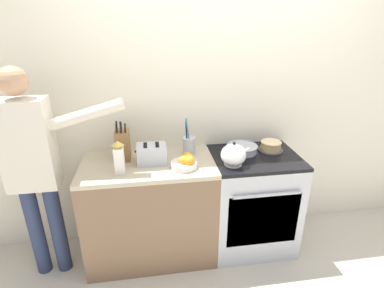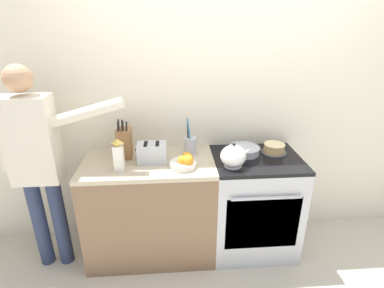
{
  "view_description": "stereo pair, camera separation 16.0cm",
  "coord_description": "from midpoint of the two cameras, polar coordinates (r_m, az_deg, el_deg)",
  "views": [
    {
      "loc": [
        -0.59,
        -1.84,
        1.93
      ],
      "look_at": [
        -0.27,
        0.26,
        1.03
      ],
      "focal_mm": 28.0,
      "sensor_mm": 36.0,
      "label": 1
    },
    {
      "loc": [
        -0.43,
        -1.86,
        1.93
      ],
      "look_at": [
        -0.27,
        0.26,
        1.03
      ],
      "focal_mm": 28.0,
      "sensor_mm": 36.0,
      "label": 2
    }
  ],
  "objects": [
    {
      "name": "wall_back",
      "position": [
        2.58,
        7.34,
        8.63
      ],
      "size": [
        8.0,
        0.04,
        2.6
      ],
      "color": "silver",
      "rests_on": "ground_plane"
    },
    {
      "name": "fruit_bowl",
      "position": [
        2.26,
        0.66,
        -3.37
      ],
      "size": [
        0.2,
        0.2,
        0.11
      ],
      "color": "silver",
      "rests_on": "counter_cabinet"
    },
    {
      "name": "layer_cake",
      "position": [
        2.62,
        17.07,
        -0.88
      ],
      "size": [
        0.21,
        0.21,
        0.08
      ],
      "color": "#4C4C51",
      "rests_on": "stove_range"
    },
    {
      "name": "milk_carton",
      "position": [
        2.23,
        -11.82,
        -2.22
      ],
      "size": [
        0.07,
        0.07,
        0.25
      ],
      "color": "white",
      "rests_on": "counter_cabinet"
    },
    {
      "name": "knife_block",
      "position": [
        2.44,
        -10.91,
        0.2
      ],
      "size": [
        0.11,
        0.15,
        0.33
      ],
      "color": "olive",
      "rests_on": "counter_cabinet"
    },
    {
      "name": "utensil_crock",
      "position": [
        2.47,
        1.56,
        -0.26
      ],
      "size": [
        0.1,
        0.1,
        0.31
      ],
      "color": "#B7BABF",
      "rests_on": "counter_cabinet"
    },
    {
      "name": "toaster",
      "position": [
        2.34,
        -5.7,
        -1.7
      ],
      "size": [
        0.24,
        0.15,
        0.16
      ],
      "color": "#B7BABF",
      "rests_on": "counter_cabinet"
    },
    {
      "name": "tea_kettle",
      "position": [
        2.3,
        9.9,
        -2.33
      ],
      "size": [
        0.24,
        0.2,
        0.19
      ],
      "color": "white",
      "rests_on": "stove_range"
    },
    {
      "name": "counter_cabinet",
      "position": [
        2.61,
        -6.05,
        -12.04
      ],
      "size": [
        1.05,
        0.58,
        0.88
      ],
      "color": "brown",
      "rests_on": "ground_plane"
    },
    {
      "name": "person_baker",
      "position": [
        2.44,
        -25.85,
        -2.18
      ],
      "size": [
        0.93,
        0.2,
        1.65
      ],
      "rotation": [
        0.0,
        0.0,
        0.25
      ],
      "color": "#283351",
      "rests_on": "ground_plane"
    },
    {
      "name": "mixing_bowl",
      "position": [
        2.54,
        11.7,
        -1.17
      ],
      "size": [
        0.26,
        0.26,
        0.06
      ],
      "color": "#B7BABF",
      "rests_on": "stove_range"
    },
    {
      "name": "stove_range",
      "position": [
        2.71,
        13.25,
        -11.02
      ],
      "size": [
        0.72,
        0.61,
        0.88
      ],
      "color": "#B7BABF",
      "rests_on": "ground_plane"
    },
    {
      "name": "ground_plane",
      "position": [
        2.72,
        8.5,
        -22.58
      ],
      "size": [
        16.0,
        16.0,
        0.0
      ],
      "primitive_type": "plane",
      "color": "beige"
    }
  ]
}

